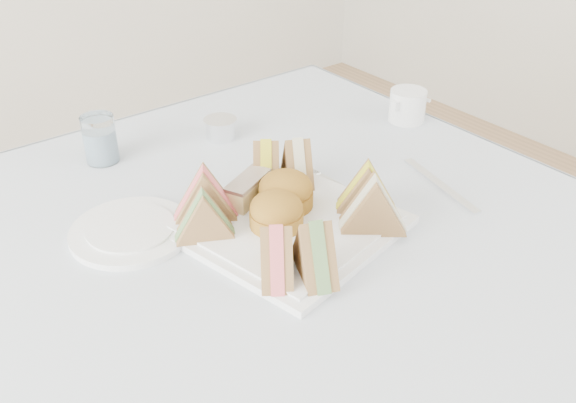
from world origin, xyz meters
TOP-DOWN VIEW (x-y plane):
  - table at (0.00, 0.00)m, footprint 0.90×0.90m
  - tablecloth at (0.00, 0.00)m, footprint 1.02×1.02m
  - serving_plate at (0.01, -0.02)m, footprint 0.34×0.34m
  - sandwich_fl_a at (-0.08, -0.11)m, footprint 0.09×0.10m
  - sandwich_fl_b at (-0.03, -0.14)m, footprint 0.08×0.11m
  - sandwich_fr_a at (0.13, -0.07)m, footprint 0.10×0.10m
  - sandwich_fr_b at (0.10, -0.12)m, footprint 0.11×0.10m
  - sandwich_bl_a at (-0.11, 0.02)m, footprint 0.10×0.08m
  - sandwich_bl_b at (-0.08, 0.07)m, footprint 0.11×0.09m
  - sandwich_br_a at (0.10, 0.07)m, footprint 0.08×0.10m
  - sandwich_br_b at (0.06, 0.09)m, footprint 0.09×0.10m
  - scone_left at (-0.01, -0.02)m, footprint 0.10×0.10m
  - scone_right at (0.04, 0.01)m, footprint 0.12×0.12m
  - pastry_slice at (0.00, 0.06)m, footprint 0.10×0.07m
  - side_plate at (-0.18, 0.11)m, footprint 0.23×0.23m
  - water_glass at (-0.12, 0.36)m, footprint 0.08×0.08m
  - tea_strainer at (0.10, 0.31)m, footprint 0.08×0.08m
  - knife at (0.30, -0.08)m, footprint 0.06×0.20m
  - fork at (0.16, -0.02)m, footprint 0.03×0.19m
  - creamer_jug at (0.45, 0.14)m, footprint 0.08×0.08m

SIDE VIEW (x-z plane):
  - table at x=0.00m, z-range 0.00..0.74m
  - tablecloth at x=0.00m, z-range 0.74..0.75m
  - knife at x=0.30m, z-range 0.75..0.75m
  - fork at x=0.16m, z-range 0.75..0.75m
  - side_plate at x=-0.18m, z-range 0.75..0.76m
  - serving_plate at x=0.01m, z-range 0.75..0.76m
  - tea_strainer at x=0.10m, z-range 0.75..0.78m
  - creamer_jug at x=0.45m, z-range 0.75..0.81m
  - pastry_slice at x=0.00m, z-range 0.76..0.80m
  - scone_left at x=-0.01m, z-range 0.76..0.81m
  - scone_right at x=0.04m, z-range 0.76..0.82m
  - water_glass at x=-0.12m, z-range 0.75..0.83m
  - sandwich_bl_a at x=-0.11m, z-range 0.76..0.84m
  - sandwich_br_b at x=0.06m, z-range 0.76..0.84m
  - sandwich_fl_a at x=-0.08m, z-range 0.76..0.84m
  - sandwich_br_a at x=0.10m, z-range 0.76..0.84m
  - sandwich_fr_a at x=0.13m, z-range 0.76..0.84m
  - sandwich_fl_b at x=-0.03m, z-range 0.76..0.84m
  - sandwich_bl_b at x=-0.08m, z-range 0.76..0.85m
  - sandwich_fr_b at x=0.10m, z-range 0.76..0.85m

